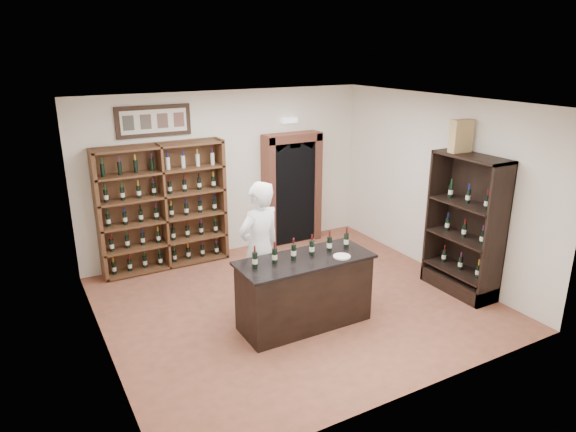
% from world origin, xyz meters
% --- Properties ---
extents(floor, '(5.50, 5.50, 0.00)m').
position_xyz_m(floor, '(0.00, 0.00, 0.00)').
color(floor, '#974E3C').
rests_on(floor, ground).
extents(ceiling, '(5.50, 5.50, 0.00)m').
position_xyz_m(ceiling, '(0.00, 0.00, 3.00)').
color(ceiling, white).
rests_on(ceiling, wall_back).
extents(wall_back, '(5.50, 0.04, 3.00)m').
position_xyz_m(wall_back, '(0.00, 2.50, 1.50)').
color(wall_back, silver).
rests_on(wall_back, ground).
extents(wall_left, '(0.04, 5.00, 3.00)m').
position_xyz_m(wall_left, '(-2.75, 0.00, 1.50)').
color(wall_left, silver).
rests_on(wall_left, ground).
extents(wall_right, '(0.04, 5.00, 3.00)m').
position_xyz_m(wall_right, '(2.75, 0.00, 1.50)').
color(wall_right, silver).
rests_on(wall_right, ground).
extents(wine_shelf, '(2.20, 0.38, 2.20)m').
position_xyz_m(wine_shelf, '(-1.30, 2.33, 1.10)').
color(wine_shelf, '#52331C').
rests_on(wine_shelf, ground).
extents(framed_picture, '(1.25, 0.04, 0.52)m').
position_xyz_m(framed_picture, '(-1.30, 2.47, 2.55)').
color(framed_picture, black).
rests_on(framed_picture, wall_back).
extents(arched_doorway, '(1.17, 0.35, 2.17)m').
position_xyz_m(arched_doorway, '(1.25, 2.33, 1.14)').
color(arched_doorway, black).
rests_on(arched_doorway, ground).
extents(emergency_light, '(0.30, 0.10, 0.10)m').
position_xyz_m(emergency_light, '(1.25, 2.42, 2.40)').
color(emergency_light, white).
rests_on(emergency_light, wall_back).
extents(tasting_counter, '(1.88, 0.78, 1.00)m').
position_xyz_m(tasting_counter, '(-0.20, -0.60, 0.49)').
color(tasting_counter, black).
rests_on(tasting_counter, ground).
extents(counter_bottle_0, '(0.07, 0.07, 0.30)m').
position_xyz_m(counter_bottle_0, '(-0.92, -0.54, 1.11)').
color(counter_bottle_0, black).
rests_on(counter_bottle_0, tasting_counter).
extents(counter_bottle_1, '(0.07, 0.07, 0.30)m').
position_xyz_m(counter_bottle_1, '(-0.63, -0.54, 1.11)').
color(counter_bottle_1, black).
rests_on(counter_bottle_1, tasting_counter).
extents(counter_bottle_2, '(0.07, 0.07, 0.30)m').
position_xyz_m(counter_bottle_2, '(-0.34, -0.54, 1.11)').
color(counter_bottle_2, black).
rests_on(counter_bottle_2, tasting_counter).
extents(counter_bottle_3, '(0.07, 0.07, 0.30)m').
position_xyz_m(counter_bottle_3, '(-0.06, -0.54, 1.11)').
color(counter_bottle_3, black).
rests_on(counter_bottle_3, tasting_counter).
extents(counter_bottle_4, '(0.07, 0.07, 0.30)m').
position_xyz_m(counter_bottle_4, '(0.23, -0.54, 1.11)').
color(counter_bottle_4, black).
rests_on(counter_bottle_4, tasting_counter).
extents(counter_bottle_5, '(0.07, 0.07, 0.30)m').
position_xyz_m(counter_bottle_5, '(0.52, -0.54, 1.11)').
color(counter_bottle_5, black).
rests_on(counter_bottle_5, tasting_counter).
extents(side_cabinet, '(0.48, 1.20, 2.20)m').
position_xyz_m(side_cabinet, '(2.52, -0.90, 0.75)').
color(side_cabinet, black).
rests_on(side_cabinet, ground).
extents(shopkeeper, '(0.81, 0.63, 1.98)m').
position_xyz_m(shopkeeper, '(-0.57, 0.04, 0.99)').
color(shopkeeper, white).
rests_on(shopkeeper, ground).
extents(plate, '(0.24, 0.24, 0.02)m').
position_xyz_m(plate, '(0.26, -0.81, 1.01)').
color(plate, beige).
rests_on(plate, tasting_counter).
extents(wine_crate, '(0.36, 0.17, 0.49)m').
position_xyz_m(wine_crate, '(2.49, -0.63, 2.45)').
color(wine_crate, tan).
rests_on(wine_crate, side_cabinet).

